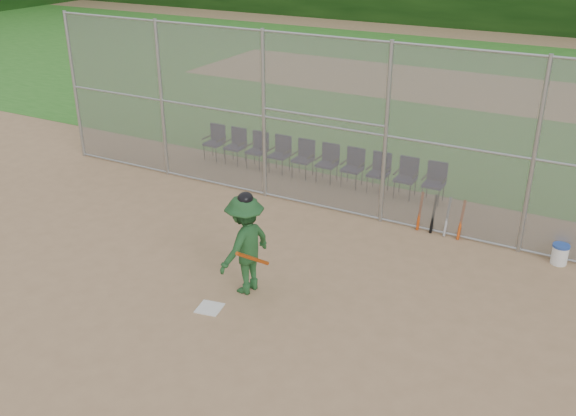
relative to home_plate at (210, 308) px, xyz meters
The scene contains 18 objects.
ground 0.41m from the home_plate, 36.55° to the right, with size 100.00×100.00×0.00m, color #A5815C.
grass_strip 17.76m from the home_plate, 88.93° to the left, with size 100.00×100.00×0.00m, color #2B6E21.
dirt_patch_far 17.76m from the home_plate, 88.93° to the left, with size 24.00×24.00×0.00m, color tan.
backstop_fence 5.19m from the home_plate, 86.00° to the left, with size 16.09×0.09×4.00m.
home_plate is the anchor object (origin of this frame).
batter_at_plate 1.28m from the home_plate, 74.22° to the left, with size 0.96×1.41×1.95m.
water_cooler 6.89m from the home_plate, 41.98° to the left, with size 0.33×0.33×0.42m.
spare_bats 5.50m from the home_plate, 61.02° to the left, with size 0.96×0.34×0.84m.
chair_0 7.62m from the home_plate, 123.88° to the left, with size 0.54×0.52×0.96m, color #0E1035, non-canonical shape.
chair_1 7.26m from the home_plate, 119.29° to the left, with size 0.54×0.52×0.96m, color #0E1035, non-canonical shape.
chair_2 6.94m from the home_plate, 114.25° to the left, with size 0.54×0.52×0.96m, color #0E1035, non-canonical shape.
chair_3 6.69m from the home_plate, 108.77° to the left, with size 0.54×0.52×0.96m, color #0E1035, non-canonical shape.
chair_4 6.50m from the home_plate, 102.92° to the left, with size 0.54×0.52×0.96m, color #0E1035, non-canonical shape.
chair_5 6.38m from the home_plate, 96.77° to the left, with size 0.54×0.52×0.96m, color #0E1035, non-canonical shape.
chair_6 6.33m from the home_plate, 90.47° to the left, with size 0.54×0.52×0.96m, color #0E1035, non-canonical shape.
chair_7 6.37m from the home_plate, 84.16° to the left, with size 0.54×0.52×0.96m, color #0E1035, non-canonical shape.
chair_8 6.47m from the home_plate, 77.98° to the left, with size 0.54×0.52×0.96m, color #0E1035, non-canonical shape.
chair_9 6.65m from the home_plate, 72.08° to the left, with size 0.54×0.52×0.96m, color #0E1035, non-canonical shape.
Camera 1 is at (5.39, -7.39, 6.24)m, focal length 40.00 mm.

